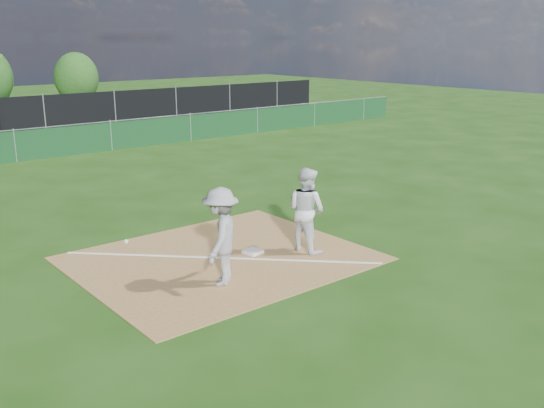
# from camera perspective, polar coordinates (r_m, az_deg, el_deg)

# --- Properties ---
(ground) EXTENTS (90.00, 90.00, 0.00)m
(ground) POSITION_cam_1_polar(r_m,az_deg,el_deg) (21.15, -18.87, 1.71)
(ground) COLOR #1A3F0D
(ground) RESTS_ON ground
(infield_dirt) EXTENTS (6.00, 5.00, 0.02)m
(infield_dirt) POSITION_cam_1_polar(r_m,az_deg,el_deg) (13.40, -4.80, -5.13)
(infield_dirt) COLOR olive
(infield_dirt) RESTS_ON ground
(foul_line) EXTENTS (5.01, 5.01, 0.01)m
(foul_line) POSITION_cam_1_polar(r_m,az_deg,el_deg) (13.39, -4.80, -5.07)
(foul_line) COLOR white
(foul_line) RESTS_ON infield_dirt
(green_fence) EXTENTS (44.00, 0.05, 1.20)m
(green_fence) POSITION_cam_1_polar(r_m,az_deg,el_deg) (25.70, -23.03, 4.99)
(green_fence) COLOR #0E3518
(green_fence) RESTS_ON ground
(first_base) EXTENTS (0.41, 0.41, 0.07)m
(first_base) POSITION_cam_1_polar(r_m,az_deg,el_deg) (13.63, -1.82, -4.50)
(first_base) COLOR white
(first_base) RESTS_ON infield_dirt
(play_at_first) EXTENTS (2.69, 1.36, 1.93)m
(play_at_first) POSITION_cam_1_polar(r_m,az_deg,el_deg) (11.75, -4.83, -3.06)
(play_at_first) COLOR #AAAAAD
(play_at_first) RESTS_ON infield_dirt
(runner) EXTENTS (0.84, 1.02, 1.93)m
(runner) POSITION_cam_1_polar(r_m,az_deg,el_deg) (13.62, 3.25, -0.53)
(runner) COLOR white
(runner) RESTS_ON ground
(car_right) EXTENTS (5.10, 3.41, 1.37)m
(car_right) POSITION_cam_1_polar(r_m,az_deg,el_deg) (39.45, -18.86, 8.74)
(car_right) COLOR black
(car_right) RESTS_ON parking_lot
(tree_right) EXTENTS (3.14, 3.14, 3.73)m
(tree_right) POSITION_cam_1_polar(r_m,az_deg,el_deg) (46.84, -17.94, 11.24)
(tree_right) COLOR #382316
(tree_right) RESTS_ON ground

